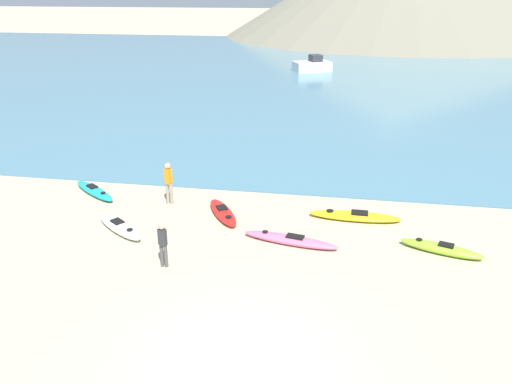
% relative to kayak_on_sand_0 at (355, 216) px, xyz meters
% --- Properties ---
extents(ground_plane, '(400.00, 400.00, 0.00)m').
position_rel_kayak_on_sand_0_xyz_m(ground_plane, '(-2.80, -8.47, -0.14)').
color(ground_plane, tan).
extents(bay_water, '(160.00, 70.00, 0.06)m').
position_rel_kayak_on_sand_0_xyz_m(bay_water, '(-2.80, 37.01, -0.11)').
color(bay_water, teal).
rests_on(bay_water, ground_plane).
extents(kayak_on_sand_0, '(3.47, 0.83, 0.33)m').
position_rel_kayak_on_sand_0_xyz_m(kayak_on_sand_0, '(0.00, 0.00, 0.00)').
color(kayak_on_sand_0, yellow).
rests_on(kayak_on_sand_0, ground_plane).
extents(kayak_on_sand_1, '(2.74, 2.24, 0.34)m').
position_rel_kayak_on_sand_0_xyz_m(kayak_on_sand_1, '(-11.01, 0.68, 0.00)').
color(kayak_on_sand_1, teal).
rests_on(kayak_on_sand_1, ground_plane).
extents(kayak_on_sand_2, '(1.92, 2.64, 0.30)m').
position_rel_kayak_on_sand_0_xyz_m(kayak_on_sand_2, '(-5.06, -0.49, -0.01)').
color(kayak_on_sand_2, red).
rests_on(kayak_on_sand_2, ground_plane).
extents(kayak_on_sand_3, '(2.73, 1.37, 0.37)m').
position_rel_kayak_on_sand_0_xyz_m(kayak_on_sand_3, '(2.82, -2.14, 0.02)').
color(kayak_on_sand_3, '#8CCC2D').
rests_on(kayak_on_sand_3, ground_plane).
extents(kayak_on_sand_4, '(2.54, 2.13, 0.37)m').
position_rel_kayak_on_sand_0_xyz_m(kayak_on_sand_4, '(-8.46, -2.45, 0.02)').
color(kayak_on_sand_4, white).
rests_on(kayak_on_sand_4, ground_plane).
extents(kayak_on_sand_5, '(3.42, 1.19, 0.34)m').
position_rel_kayak_on_sand_0_xyz_m(kayak_on_sand_5, '(-2.23, -2.35, 0.00)').
color(kayak_on_sand_5, '#E5668C').
rests_on(kayak_on_sand_5, ground_plane).
extents(person_near_foreground, '(0.31, 0.21, 1.53)m').
position_rel_kayak_on_sand_0_xyz_m(person_near_foreground, '(-6.02, -4.55, 0.73)').
color(person_near_foreground, '#4C4C4C').
rests_on(person_near_foreground, ground_plane).
extents(person_near_waterline, '(0.36, 0.29, 1.76)m').
position_rel_kayak_on_sand_0_xyz_m(person_near_waterline, '(-7.47, 0.24, 0.87)').
color(person_near_waterline, gray).
rests_on(person_near_waterline, ground_plane).
extents(moored_boat_1, '(4.25, 3.52, 1.66)m').
position_rel_kayak_on_sand_0_xyz_m(moored_boat_1, '(-3.99, 35.31, 0.50)').
color(moored_boat_1, white).
rests_on(moored_boat_1, bay_water).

